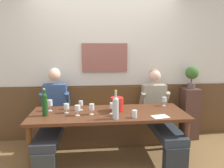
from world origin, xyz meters
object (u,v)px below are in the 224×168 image
object	(u,v)px
wine_glass_by_bottle	(92,108)
wine_glass_left_end	(164,100)
water_tumbler_left	(115,113)
potted_plant	(192,75)
wine_glass_right_end	(78,109)
person_right_seat	(160,112)
wine_bottle_clear_water	(45,104)
wine_glass_center_front	(81,104)
ice_bucket	(117,104)
wine_bottle_amber_mid	(116,107)
wine_glass_center_rear	(66,107)
wall_bench	(105,126)
person_left_seat	(53,114)
wine_glass_mid_left	(112,106)
water_tumbler_center	(135,114)
wine_glass_mid_right	(50,103)
dining_table	(109,118)
water_tumbler_right	(66,107)

from	to	relation	value
wine_glass_by_bottle	wine_glass_left_end	world-z (taller)	wine_glass_by_bottle
water_tumbler_left	potted_plant	bearing A→B (deg)	31.13
wine_glass_right_end	person_right_seat	bearing A→B (deg)	18.39
wine_bottle_clear_water	wine_glass_center_front	bearing A→B (deg)	25.02
ice_bucket	wine_bottle_amber_mid	xyz separation A→B (m)	(-0.06, -0.34, 0.06)
wine_glass_left_end	water_tumbler_left	distance (m)	0.91
wine_glass_center_rear	wine_glass_left_end	xyz separation A→B (m)	(1.46, 0.22, 0.01)
wine_bottle_clear_water	wine_glass_center_rear	bearing A→B (deg)	20.38
wall_bench	water_tumbler_left	xyz separation A→B (m)	(0.07, -0.84, 0.51)
wall_bench	person_left_seat	size ratio (longest dim) A/B	1.87
wine_bottle_amber_mid	wine_bottle_clear_water	world-z (taller)	same
ice_bucket	wine_glass_mid_left	xyz separation A→B (m)	(-0.08, -0.13, 0.01)
wine_bottle_clear_water	potted_plant	world-z (taller)	potted_plant
ice_bucket	water_tumbler_center	size ratio (longest dim) A/B	1.96
wine_glass_right_end	water_tumbler_left	world-z (taller)	wine_glass_right_end
person_left_seat	potted_plant	bearing A→B (deg)	9.10
wine_bottle_amber_mid	potted_plant	distance (m)	1.77
wine_glass_mid_right	dining_table	bearing A→B (deg)	-10.48
person_left_seat	wine_glass_by_bottle	size ratio (longest dim) A/B	8.90
ice_bucket	wine_bottle_clear_water	bearing A→B (deg)	-172.40
dining_table	wine_glass_mid_right	size ratio (longest dim) A/B	13.44
wine_glass_center_rear	dining_table	bearing A→B (deg)	-3.15
wine_glass_mid_right	wine_glass_center_rear	distance (m)	0.27
water_tumbler_left	wine_glass_center_front	bearing A→B (deg)	145.28
water_tumbler_center	wine_glass_mid_left	bearing A→B (deg)	144.43
dining_table	potted_plant	size ratio (longest dim) A/B	5.44
wine_glass_mid_left	wine_glass_center_rear	distance (m)	0.63
person_left_seat	wine_glass_left_end	xyz separation A→B (m)	(1.70, -0.08, 0.20)
ice_bucket	water_tumbler_center	bearing A→B (deg)	-59.26
person_left_seat	wine_glass_center_rear	xyz separation A→B (m)	(0.25, -0.30, 0.20)
person_left_seat	wine_bottle_amber_mid	size ratio (longest dim) A/B	3.53
person_left_seat	wine_glass_mid_right	distance (m)	0.29
wine_glass_by_bottle	water_tumbler_left	bearing A→B (deg)	-18.27
person_left_seat	wine_glass_center_front	xyz separation A→B (m)	(0.44, -0.19, 0.20)
water_tumbler_center	person_left_seat	bearing A→B (deg)	152.55
dining_table	wine_glass_mid_right	distance (m)	0.86
wine_glass_mid_right	wine_glass_left_end	xyz separation A→B (m)	(1.70, 0.10, -0.02)
ice_bucket	wine_glass_mid_right	bearing A→B (deg)	174.56
person_right_seat	wine_glass_right_end	bearing A→B (deg)	-161.61
wine_bottle_clear_water	wine_glass_mid_left	size ratio (longest dim) A/B	2.43
person_right_seat	water_tumbler_center	bearing A→B (deg)	-132.16
wine_glass_mid_right	water_tumbler_right	size ratio (longest dim) A/B	2.06
wine_glass_right_end	water_tumbler_left	xyz separation A→B (m)	(0.48, -0.07, -0.05)
person_left_seat	potted_plant	distance (m)	2.43
wall_bench	potted_plant	distance (m)	1.75
wine_glass_mid_right	wine_glass_left_end	distance (m)	1.70
wine_glass_by_bottle	water_tumbler_right	distance (m)	0.47
wine_glass_right_end	water_tumbler_right	bearing A→B (deg)	120.92
wine_bottle_amber_mid	wine_glass_center_rear	distance (m)	0.72
wall_bench	wine_bottle_clear_water	size ratio (longest dim) A/B	6.61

